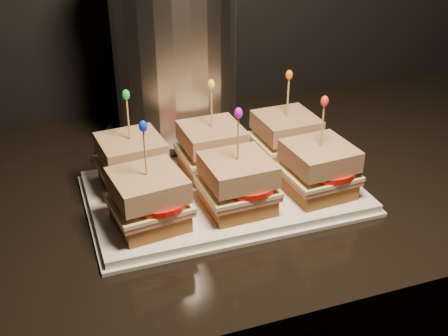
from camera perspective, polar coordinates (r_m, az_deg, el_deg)
name	(u,v)px	position (r m, az deg, el deg)	size (l,w,h in m)	color
cabinet	(337,330)	(1.37, 11.45, -15.82)	(2.43, 0.67, 0.85)	black
granite_slab	(360,160)	(1.11, 13.63, 0.77)	(2.47, 0.71, 0.03)	black
platter	(224,192)	(0.93, 0.00, -2.50)	(0.43, 0.27, 0.02)	white
platter_rim	(224,196)	(0.93, 0.00, -2.81)	(0.44, 0.28, 0.01)	white
sandwich_0_bread_bot	(133,177)	(0.94, -9.20, -0.89)	(0.10, 0.10, 0.03)	brown
sandwich_0_ham	(132,168)	(0.93, -9.28, 0.03)	(0.11, 0.10, 0.01)	#B65D54
sandwich_0_cheese	(132,164)	(0.93, -9.31, 0.41)	(0.11, 0.10, 0.01)	beige
sandwich_0_tomato	(140,160)	(0.92, -8.55, 0.78)	(0.10, 0.10, 0.01)	red
sandwich_0_bread_top	(131,148)	(0.91, -9.45, 1.99)	(0.10, 0.10, 0.03)	brown
sandwich_0_pick	(128,122)	(0.89, -9.69, 4.66)	(0.00, 0.00, 0.09)	tan
sandwich_0_frill	(126,95)	(0.88, -9.93, 7.35)	(0.01, 0.01, 0.02)	green
sandwich_1_bread_bot	(212,164)	(0.97, -1.21, 0.43)	(0.10, 0.10, 0.03)	brown
sandwich_1_ham	(212,155)	(0.96, -1.22, 1.34)	(0.11, 0.10, 0.01)	#B65D54
sandwich_1_cheese	(212,151)	(0.95, -1.23, 1.71)	(0.11, 0.10, 0.01)	beige
sandwich_1_tomato	(220,148)	(0.95, -0.43, 2.07)	(0.10, 0.10, 0.01)	red
sandwich_1_bread_top	(212,136)	(0.94, -1.25, 3.26)	(0.10, 0.10, 0.03)	brown
sandwich_1_pick	(212,110)	(0.92, -1.28, 5.87)	(0.00, 0.00, 0.09)	tan
sandwich_1_frill	(211,84)	(0.91, -1.31, 8.50)	(0.01, 0.01, 0.02)	yellow
sandwich_2_bread_bot	(285,152)	(1.01, 6.19, 1.64)	(0.10, 0.10, 0.03)	brown
sandwich_2_ham	(285,143)	(1.00, 6.24, 2.52)	(0.11, 0.10, 0.01)	#B65D54
sandwich_2_cheese	(285,140)	(1.00, 6.26, 2.88)	(0.11, 0.10, 0.01)	beige
sandwich_2_tomato	(293,136)	(1.00, 7.05, 3.22)	(0.10, 0.10, 0.01)	red
sandwich_2_bread_top	(286,125)	(0.99, 6.35, 4.37)	(0.10, 0.10, 0.03)	brown
sandwich_2_pick	(288,100)	(0.97, 6.49, 6.88)	(0.00, 0.00, 0.09)	tan
sandwich_2_frill	(289,75)	(0.96, 6.64, 9.38)	(0.01, 0.01, 0.02)	orange
sandwich_3_bread_bot	(150,216)	(0.83, -7.54, -4.86)	(0.10, 0.10, 0.03)	brown
sandwich_3_ham	(149,206)	(0.82, -7.62, -3.86)	(0.11, 0.10, 0.01)	#B65D54
sandwich_3_cheese	(149,202)	(0.82, -7.65, -3.45)	(0.11, 0.10, 0.01)	beige
sandwich_3_tomato	(158,198)	(0.81, -6.76, -3.07)	(0.10, 0.10, 0.01)	red
sandwich_3_bread_top	(148,185)	(0.81, -7.78, -1.72)	(0.10, 0.10, 0.03)	brown
sandwich_3_pick	(145,156)	(0.78, -8.00, 1.22)	(0.00, 0.00, 0.09)	tan
sandwich_3_frill	(143,126)	(0.76, -8.22, 4.21)	(0.01, 0.01, 0.02)	#1127D2
sandwich_4_bread_bot	(237,200)	(0.87, 1.36, -3.23)	(0.10, 0.10, 0.03)	brown
sandwich_4_ham	(237,190)	(0.86, 1.37, -2.25)	(0.11, 0.10, 0.01)	#B65D54
sandwich_4_cheese	(237,186)	(0.85, 1.38, -1.85)	(0.11, 0.10, 0.01)	beige
sandwich_4_tomato	(246,182)	(0.85, 2.28, -1.47)	(0.10, 0.10, 0.01)	red
sandwich_4_bread_top	(238,170)	(0.84, 1.40, -0.17)	(0.10, 0.10, 0.03)	brown
sandwich_4_pick	(238,142)	(0.82, 1.44, 2.70)	(0.00, 0.00, 0.09)	tan
sandwich_4_frill	(238,113)	(0.80, 1.48, 5.60)	(0.01, 0.01, 0.02)	#BB12BF
sandwich_5_bread_bot	(317,185)	(0.92, 9.43, -1.69)	(0.10, 0.10, 0.03)	brown
sandwich_5_ham	(318,175)	(0.91, 9.51, -0.75)	(0.11, 0.10, 0.01)	#B65D54
sandwich_5_cheese	(318,172)	(0.90, 9.55, -0.36)	(0.11, 0.10, 0.01)	beige
sandwich_5_tomato	(327,168)	(0.90, 10.43, 0.01)	(0.10, 0.10, 0.01)	red
sandwich_5_bread_top	(320,156)	(0.89, 9.69, 1.25)	(0.10, 0.10, 0.03)	brown
sandwich_5_pick	(322,129)	(0.87, 9.94, 3.97)	(0.00, 0.00, 0.09)	tan
sandwich_5_frill	(325,101)	(0.85, 10.19, 6.71)	(0.01, 0.01, 0.02)	red
appliance_base	(178,131)	(1.12, -4.69, 3.73)	(0.27, 0.23, 0.03)	#262628
appliance_body	(175,50)	(1.06, -5.05, 11.82)	(0.23, 0.23, 0.30)	silver
appliance	(175,53)	(1.06, -5.03, 11.53)	(0.27, 0.23, 0.35)	silver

